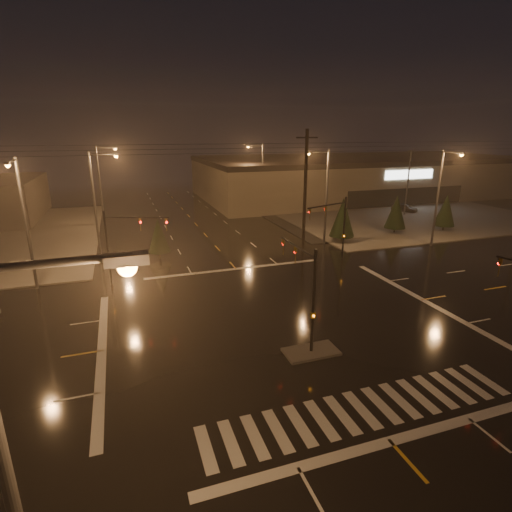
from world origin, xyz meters
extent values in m
plane|color=black|center=(0.00, 0.00, 0.00)|extent=(140.00, 140.00, 0.00)
cube|color=#4D4A44|center=(30.00, 30.00, 0.06)|extent=(36.00, 36.00, 0.12)
cube|color=#4D4A44|center=(0.00, -4.00, 0.07)|extent=(3.00, 1.60, 0.15)
cube|color=beige|center=(0.00, -9.00, 0.01)|extent=(15.00, 2.60, 0.01)
cube|color=beige|center=(0.00, -11.00, 0.01)|extent=(16.00, 0.50, 0.01)
cube|color=beige|center=(0.00, 11.00, 0.01)|extent=(16.00, 0.50, 0.01)
cube|color=black|center=(35.00, 28.00, 0.04)|extent=(50.00, 24.00, 0.08)
cube|color=brown|center=(35.00, 46.00, 3.50)|extent=(60.00, 28.00, 7.00)
cube|color=black|center=(35.00, 46.00, 6.80)|extent=(60.20, 28.20, 0.80)
cube|color=white|center=(35.00, 31.90, 5.20)|extent=(9.00, 0.20, 1.40)
cube|color=black|center=(35.00, 31.95, 1.60)|extent=(22.00, 0.15, 2.80)
cylinder|color=black|center=(0.00, -4.00, 3.00)|extent=(0.18, 0.18, 6.00)
cylinder|color=black|center=(0.00, -1.75, 5.50)|extent=(0.12, 4.50, 0.12)
imported|color=#594707|center=(0.00, 0.27, 5.45)|extent=(0.16, 0.20, 1.00)
cube|color=#594707|center=(0.00, -4.00, 2.30)|extent=(0.25, 0.18, 0.35)
cylinder|color=black|center=(10.50, 10.50, 3.00)|extent=(0.18, 0.18, 6.00)
cylinder|color=black|center=(8.15, 9.64, 5.50)|extent=(4.74, 1.82, 0.12)
imported|color=#594707|center=(6.04, 8.88, 5.45)|extent=(0.24, 0.22, 1.00)
cube|color=#594707|center=(10.50, 10.50, 2.30)|extent=(0.25, 0.18, 0.35)
cylinder|color=black|center=(-10.50, 10.50, 3.00)|extent=(0.18, 0.18, 6.00)
cylinder|color=black|center=(-8.15, 9.64, 5.50)|extent=(4.74, 1.82, 0.12)
imported|color=#594707|center=(-6.04, 8.88, 5.45)|extent=(0.24, 0.22, 1.00)
cube|color=#594707|center=(-10.50, 10.50, 2.30)|extent=(0.25, 0.18, 0.35)
imported|color=#594707|center=(9.20, -6.93, 5.45)|extent=(0.22, 0.24, 1.00)
cylinder|color=#38383A|center=(-10.30, -15.00, 9.80)|extent=(2.40, 0.14, 0.14)
cube|color=#38383A|center=(-9.20, -15.00, 9.75)|extent=(0.70, 0.30, 0.18)
sphere|color=orange|center=(-9.20, -15.00, 9.62)|extent=(0.32, 0.32, 0.32)
cylinder|color=#38383A|center=(-11.50, 18.00, 5.00)|extent=(0.24, 0.24, 10.00)
cylinder|color=#38383A|center=(-10.30, 18.00, 9.80)|extent=(2.40, 0.14, 0.14)
cube|color=#38383A|center=(-9.20, 18.00, 9.75)|extent=(0.70, 0.30, 0.18)
sphere|color=orange|center=(-9.20, 18.00, 9.62)|extent=(0.32, 0.32, 0.32)
cylinder|color=#38383A|center=(-11.50, 34.00, 5.00)|extent=(0.24, 0.24, 10.00)
cylinder|color=#38383A|center=(-10.30, 34.00, 9.80)|extent=(2.40, 0.14, 0.14)
cube|color=#38383A|center=(-9.20, 34.00, 9.75)|extent=(0.70, 0.30, 0.18)
sphere|color=orange|center=(-9.20, 34.00, 9.62)|extent=(0.32, 0.32, 0.32)
cylinder|color=#38383A|center=(11.50, 16.00, 5.00)|extent=(0.24, 0.24, 10.00)
cylinder|color=#38383A|center=(10.30, 16.00, 9.80)|extent=(2.40, 0.14, 0.14)
cube|color=#38383A|center=(9.20, 16.00, 9.75)|extent=(0.70, 0.30, 0.18)
sphere|color=orange|center=(9.20, 16.00, 9.62)|extent=(0.32, 0.32, 0.32)
cylinder|color=#38383A|center=(11.50, 36.00, 5.00)|extent=(0.24, 0.24, 10.00)
cylinder|color=#38383A|center=(10.30, 36.00, 9.80)|extent=(2.40, 0.14, 0.14)
cube|color=#38383A|center=(9.20, 36.00, 9.75)|extent=(0.70, 0.30, 0.18)
sphere|color=orange|center=(9.20, 36.00, 9.62)|extent=(0.32, 0.32, 0.32)
cylinder|color=#38383A|center=(-16.00, 11.50, 5.00)|extent=(0.24, 0.24, 10.00)
cylinder|color=#38383A|center=(-16.00, 10.30, 9.80)|extent=(0.14, 2.40, 0.14)
cube|color=#38383A|center=(-16.00, 9.20, 9.75)|extent=(0.30, 0.70, 0.18)
sphere|color=orange|center=(-16.00, 9.20, 9.62)|extent=(0.32, 0.32, 0.32)
cylinder|color=#38383A|center=(22.00, 11.50, 5.00)|extent=(0.24, 0.24, 10.00)
cylinder|color=#38383A|center=(22.00, 10.30, 9.80)|extent=(0.14, 2.40, 0.14)
cube|color=#38383A|center=(22.00, 9.20, 9.75)|extent=(0.30, 0.70, 0.18)
sphere|color=orange|center=(22.00, 9.20, 9.62)|extent=(0.32, 0.32, 0.32)
cylinder|color=black|center=(8.00, 14.00, 6.00)|extent=(0.32, 0.32, 12.00)
cube|color=black|center=(8.00, 14.00, 11.20)|extent=(2.20, 0.12, 0.12)
cylinder|color=black|center=(13.61, 15.97, 0.35)|extent=(0.18, 0.18, 0.70)
cone|color=black|center=(13.61, 15.97, 2.82)|extent=(2.72, 2.72, 4.25)
cylinder|color=black|center=(21.73, 17.43, 0.35)|extent=(0.18, 0.18, 0.70)
cone|color=black|center=(21.73, 17.43, 2.64)|extent=(2.48, 2.48, 3.88)
cylinder|color=black|center=(28.23, 16.50, 0.35)|extent=(0.18, 0.18, 0.70)
cone|color=black|center=(28.23, 16.50, 2.62)|extent=(2.46, 2.46, 3.84)
cylinder|color=black|center=(-6.09, 16.32, 0.35)|extent=(0.18, 0.18, 0.70)
cone|color=black|center=(-6.09, 16.32, 2.31)|extent=(2.06, 2.06, 3.22)
imported|color=black|center=(31.75, 28.20, 0.65)|extent=(3.28, 4.08, 1.30)
camera|label=1|loc=(-9.20, -21.47, 11.71)|focal=28.00mm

